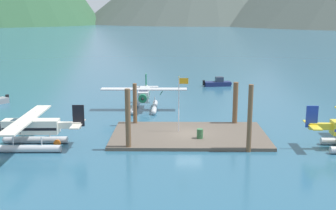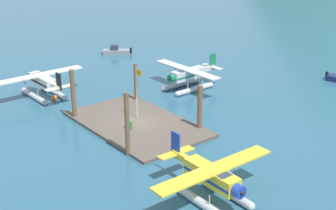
# 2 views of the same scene
# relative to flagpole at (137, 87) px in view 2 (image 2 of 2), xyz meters

# --- Properties ---
(ground_plane) EXTENTS (1200.00, 1200.00, 0.00)m
(ground_plane) POSITION_rel_flagpole_xyz_m (0.86, -0.84, -3.71)
(ground_plane) COLOR #285670
(dock_platform) EXTENTS (14.66, 8.88, 0.30)m
(dock_platform) POSITION_rel_flagpole_xyz_m (0.86, -0.84, -3.56)
(dock_platform) COLOR brown
(dock_platform) RESTS_ON ground
(piling_near_left) EXTENTS (0.47, 0.47, 5.36)m
(piling_near_left) POSITION_rel_flagpole_xyz_m (-4.52, -4.87, -1.03)
(piling_near_left) COLOR brown
(piling_near_left) RESTS_ON ground
(piling_near_right) EXTENTS (0.40, 0.40, 5.81)m
(piling_near_right) POSITION_rel_flagpole_xyz_m (5.76, -5.22, -0.80)
(piling_near_right) COLOR brown
(piling_near_right) RESTS_ON ground
(piling_far_left) EXTENTS (0.42, 0.42, 4.50)m
(piling_far_left) POSITION_rel_flagpole_xyz_m (-4.65, 3.08, -1.46)
(piling_far_left) COLOR brown
(piling_far_left) RESTS_ON ground
(piling_far_right) EXTENTS (0.51, 0.51, 4.62)m
(piling_far_right) POSITION_rel_flagpole_xyz_m (5.80, 3.26, -1.39)
(piling_far_right) COLOR brown
(piling_far_right) RESTS_ON ground
(flagpole) EXTENTS (0.95, 0.10, 5.41)m
(flagpole) POSITION_rel_flagpole_xyz_m (0.00, 0.00, 0.00)
(flagpole) COLOR silver
(flagpole) RESTS_ON dock_platform
(fuel_drum) EXTENTS (0.62, 0.62, 0.88)m
(fuel_drum) POSITION_rel_flagpole_xyz_m (1.80, -2.34, -2.97)
(fuel_drum) COLOR #33663D
(fuel_drum) RESTS_ON dock_platform
(mooring_buoy) EXTENTS (0.63, 0.63, 0.63)m
(mooring_buoy) POSITION_rel_flagpole_xyz_m (-10.95, -4.03, -3.39)
(mooring_buoy) COLOR orange
(mooring_buoy) RESTS_ON ground
(seaplane_cream_port_aft) EXTENTS (7.98, 10.43, 3.84)m
(seaplane_cream_port_aft) POSITION_rel_flagpole_xyz_m (-13.06, -4.38, -2.13)
(seaplane_cream_port_aft) COLOR #B7BABF
(seaplane_cream_port_aft) RESTS_ON ground
(seaplane_silver_bow_left) EXTENTS (10.41, 7.98, 3.84)m
(seaplane_silver_bow_left) POSITION_rel_flagpole_xyz_m (-4.22, 10.63, -2.13)
(seaplane_silver_bow_left) COLOR #B7BABF
(seaplane_silver_bow_left) RESTS_ON ground
(seaplane_yellow_stbd_aft) EXTENTS (7.98, 10.43, 3.84)m
(seaplane_yellow_stbd_aft) POSITION_rel_flagpole_xyz_m (15.42, -4.49, -2.13)
(seaplane_yellow_stbd_aft) COLOR #B7BABF
(seaplane_yellow_stbd_aft) RESTS_ON ground
(boat_grey_open_west) EXTENTS (3.75, 4.25, 1.50)m
(boat_grey_open_west) POSITION_rel_flagpole_xyz_m (-24.30, 13.06, -3.22)
(boat_grey_open_west) COLOR gray
(boat_grey_open_west) RESTS_ON ground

